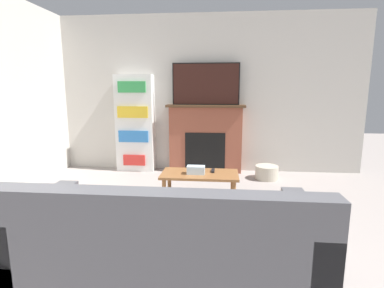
{
  "coord_description": "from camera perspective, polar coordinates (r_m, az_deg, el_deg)",
  "views": [
    {
      "loc": [
        0.45,
        -1.23,
        1.45
      ],
      "look_at": [
        0.1,
        2.45,
        0.77
      ],
      "focal_mm": 28.0,
      "sensor_mm": 36.0,
      "label": 1
    }
  ],
  "objects": [
    {
      "name": "remote_control",
      "position": [
        3.84,
        4.01,
        -5.08
      ],
      "size": [
        0.04,
        0.15,
        0.02
      ],
      "color": "black",
      "rests_on": "coffee_table"
    },
    {
      "name": "bookshelf",
      "position": [
        5.39,
        -10.77,
        3.88
      ],
      "size": [
        0.66,
        0.29,
        1.69
      ],
      "color": "white",
      "rests_on": "ground_plane"
    },
    {
      "name": "wall_back",
      "position": [
        5.32,
        0.68,
        9.43
      ],
      "size": [
        5.75,
        0.06,
        2.7
      ],
      "color": "beige",
      "rests_on": "ground_plane"
    },
    {
      "name": "couch",
      "position": [
        2.18,
        -5.04,
        -21.21
      ],
      "size": [
        1.98,
        0.86,
        0.9
      ],
      "color": "#4C4C51",
      "rests_on": "ground_plane"
    },
    {
      "name": "coffee_table",
      "position": [
        3.78,
        1.48,
        -6.4
      ],
      "size": [
        0.96,
        0.49,
        0.41
      ],
      "color": "brown",
      "rests_on": "ground_plane"
    },
    {
      "name": "tissue_box",
      "position": [
        3.72,
        0.74,
        -4.95
      ],
      "size": [
        0.22,
        0.12,
        0.1
      ],
      "color": "silver",
      "rests_on": "coffee_table"
    },
    {
      "name": "storage_basket",
      "position": [
        5.03,
        14.05,
        -5.27
      ],
      "size": [
        0.37,
        0.37,
        0.22
      ],
      "color": "#BCB29E",
      "rests_on": "ground_plane"
    },
    {
      "name": "tv",
      "position": [
        5.15,
        2.65,
        11.35
      ],
      "size": [
        1.13,
        0.03,
        0.7
      ],
      "color": "black",
      "rests_on": "fireplace"
    },
    {
      "name": "fireplace",
      "position": [
        5.24,
        2.57,
        1.08
      ],
      "size": [
        1.35,
        0.28,
        1.18
      ],
      "color": "brown",
      "rests_on": "ground_plane"
    }
  ]
}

